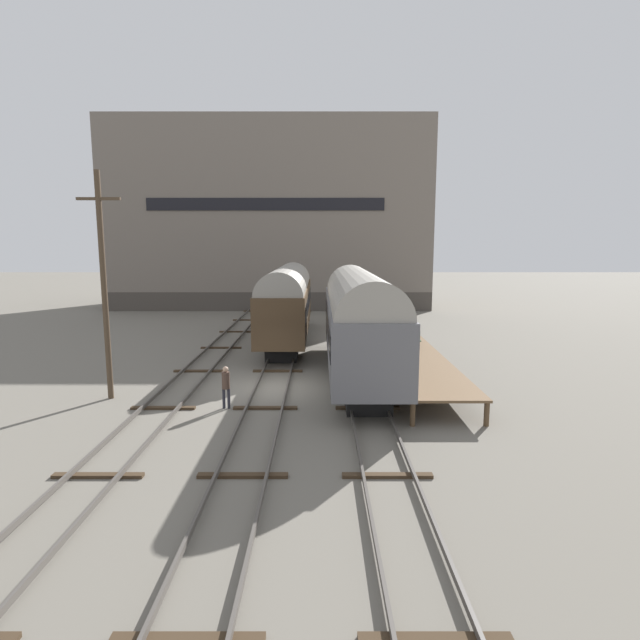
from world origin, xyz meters
TOP-DOWN VIEW (x-y plane):
  - ground_plane at (0.00, 0.00)m, footprint 200.00×200.00m
  - track_left at (-4.15, 0.00)m, footprint 2.60×60.00m
  - track_middle at (0.00, 0.00)m, footprint 2.60×60.00m
  - track_right at (4.15, 0.00)m, footprint 2.60×60.00m
  - train_car_grey at (4.15, 2.17)m, footprint 3.12×15.22m
  - train_car_brown at (0.00, 11.22)m, footprint 2.88×15.75m
  - station_platform at (6.98, 2.72)m, footprint 3.02×15.53m
  - bench at (7.01, 4.31)m, footprint 1.40×0.40m
  - person_worker at (-1.60, -2.89)m, footprint 0.32×0.32m
  - utility_pole at (-6.87, -1.53)m, footprint 1.80×0.24m
  - warehouse_building at (-3.11, 32.46)m, footprint 33.17×10.47m

SIDE VIEW (x-z plane):
  - ground_plane at x=0.00m, z-range 0.00..0.00m
  - track_left at x=-4.15m, z-range 0.01..0.27m
  - track_middle at x=0.00m, z-range 0.01..0.27m
  - track_right at x=4.15m, z-range 0.01..0.27m
  - station_platform at x=6.98m, z-range 0.43..1.44m
  - person_worker at x=-1.60m, z-range 0.18..1.93m
  - bench at x=7.01m, z-range 1.04..1.95m
  - train_car_brown at x=0.00m, z-range 0.37..5.56m
  - train_car_grey at x=4.15m, z-range 0.35..5.69m
  - utility_pole at x=-6.87m, z-range 0.16..9.79m
  - warehouse_building at x=-3.11m, z-range 0.00..19.15m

